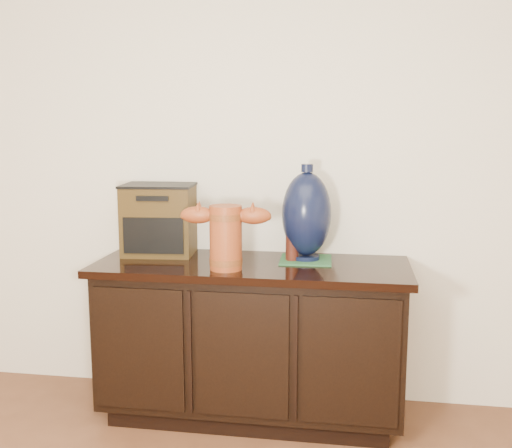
% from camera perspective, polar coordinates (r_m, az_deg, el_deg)
% --- Properties ---
extents(sideboard, '(1.46, 0.56, 0.75)m').
position_cam_1_polar(sideboard, '(2.90, -0.44, -10.85)').
color(sideboard, black).
rests_on(sideboard, ground).
extents(terracotta_vessel, '(0.41, 0.16, 0.29)m').
position_cam_1_polar(terracotta_vessel, '(2.65, -2.90, -0.92)').
color(terracotta_vessel, '#9B431C').
rests_on(terracotta_vessel, sideboard).
extents(tv_radio, '(0.37, 0.31, 0.35)m').
position_cam_1_polar(tv_radio, '(3.01, -9.18, 0.46)').
color(tv_radio, '#3C2A0F').
rests_on(tv_radio, sideboard).
extents(green_mat, '(0.25, 0.25, 0.01)m').
position_cam_1_polar(green_mat, '(2.86, 4.77, -3.41)').
color(green_mat, '#295C34').
rests_on(green_mat, sideboard).
extents(lamp_base, '(0.24, 0.24, 0.45)m').
position_cam_1_polar(lamp_base, '(2.82, 4.83, 0.91)').
color(lamp_base, black).
rests_on(lamp_base, green_mat).
extents(spray_can, '(0.06, 0.06, 0.18)m').
position_cam_1_polar(spray_can, '(2.82, 3.46, -1.83)').
color(spray_can, '#611D10').
rests_on(spray_can, sideboard).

